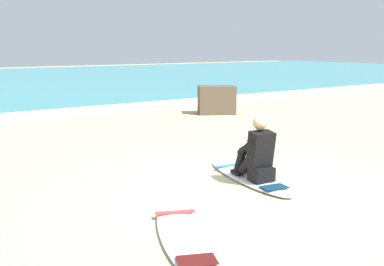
{
  "coord_description": "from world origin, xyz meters",
  "views": [
    {
      "loc": [
        -4.04,
        -4.45,
        2.0
      ],
      "look_at": [
        0.22,
        1.76,
        0.55
      ],
      "focal_mm": 42.48,
      "sensor_mm": 36.0,
      "label": 1
    }
  ],
  "objects_px": {
    "surfboard_main": "(248,177)",
    "shoreline_rock": "(217,100)",
    "surfer_seated": "(257,155)",
    "surfboard_spare_near": "(184,235)"
  },
  "relations": [
    {
      "from": "surfboard_main",
      "to": "surfboard_spare_near",
      "type": "bearing_deg",
      "value": -148.08
    },
    {
      "from": "surfer_seated",
      "to": "surfboard_main",
      "type": "bearing_deg",
      "value": 78.62
    },
    {
      "from": "surfer_seated",
      "to": "surfboard_spare_near",
      "type": "height_order",
      "value": "surfer_seated"
    },
    {
      "from": "surfboard_main",
      "to": "shoreline_rock",
      "type": "bearing_deg",
      "value": 56.66
    },
    {
      "from": "surfer_seated",
      "to": "surfboard_spare_near",
      "type": "distance_m",
      "value": 2.23
    },
    {
      "from": "surfboard_main",
      "to": "surfer_seated",
      "type": "distance_m",
      "value": 0.46
    },
    {
      "from": "surfboard_main",
      "to": "shoreline_rock",
      "type": "distance_m",
      "value": 6.74
    },
    {
      "from": "surfboard_main",
      "to": "surfer_seated",
      "type": "relative_size",
      "value": 2.32
    },
    {
      "from": "surfer_seated",
      "to": "shoreline_rock",
      "type": "bearing_deg",
      "value": 57.38
    },
    {
      "from": "surfer_seated",
      "to": "surfboard_spare_near",
      "type": "xyz_separation_m",
      "value": [
        -1.95,
        -1.01,
        -0.4
      ]
    }
  ]
}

